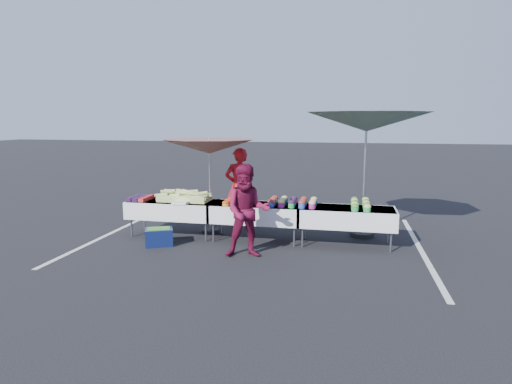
% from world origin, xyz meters
% --- Properties ---
extents(ground, '(80.00, 80.00, 0.00)m').
position_xyz_m(ground, '(0.00, 0.00, 0.00)').
color(ground, black).
extents(stripe_left, '(0.10, 5.00, 0.00)m').
position_xyz_m(stripe_left, '(-3.20, 0.00, 0.00)').
color(stripe_left, silver).
rests_on(stripe_left, ground).
extents(stripe_right, '(0.10, 5.00, 0.00)m').
position_xyz_m(stripe_right, '(3.20, 0.00, 0.00)').
color(stripe_right, silver).
rests_on(stripe_right, ground).
extents(table_left, '(1.86, 0.81, 0.75)m').
position_xyz_m(table_left, '(-1.80, 0.00, 0.58)').
color(table_left, white).
rests_on(table_left, ground).
extents(table_center, '(1.86, 0.81, 0.75)m').
position_xyz_m(table_center, '(0.00, 0.00, 0.58)').
color(table_center, white).
rests_on(table_center, ground).
extents(table_right, '(1.86, 0.81, 0.75)m').
position_xyz_m(table_right, '(1.80, 0.00, 0.58)').
color(table_right, white).
rests_on(table_right, ground).
extents(berry_punnets, '(0.40, 0.54, 0.08)m').
position_xyz_m(berry_punnets, '(-2.51, -0.06, 0.79)').
color(berry_punnets, black).
rests_on(berry_punnets, table_left).
extents(corn_pile, '(1.16, 0.57, 0.26)m').
position_xyz_m(corn_pile, '(-1.55, 0.04, 0.84)').
color(corn_pile, '#B6C364').
rests_on(corn_pile, table_left).
extents(plastic_bags, '(0.30, 0.25, 0.05)m').
position_xyz_m(plastic_bags, '(-1.50, -0.30, 0.78)').
color(plastic_bags, white).
rests_on(plastic_bags, table_left).
extents(carrot_bowls, '(0.55, 0.69, 0.11)m').
position_xyz_m(carrot_bowls, '(-0.35, -0.01, 0.80)').
color(carrot_bowls, orange).
rests_on(carrot_bowls, table_center).
extents(potato_cups, '(0.94, 0.58, 0.16)m').
position_xyz_m(potato_cups, '(0.75, 0.00, 0.83)').
color(potato_cups, '#254CB0').
rests_on(potato_cups, table_right).
extents(bean_baskets, '(0.36, 0.86, 0.15)m').
position_xyz_m(bean_baskets, '(2.06, 0.08, 0.82)').
color(bean_baskets, green).
rests_on(bean_baskets, table_right).
extents(vendor, '(0.77, 0.65, 1.81)m').
position_xyz_m(vendor, '(-0.64, 1.15, 0.91)').
color(vendor, red).
rests_on(vendor, ground).
extents(customer, '(0.94, 0.81, 1.67)m').
position_xyz_m(customer, '(0.07, -1.08, 0.83)').
color(customer, maroon).
rests_on(customer, ground).
extents(umbrella_left, '(2.28, 2.28, 2.05)m').
position_xyz_m(umbrella_left, '(-1.10, 0.40, 1.86)').
color(umbrella_left, black).
rests_on(umbrella_left, ground).
extents(umbrella_right, '(3.22, 3.22, 2.62)m').
position_xyz_m(umbrella_right, '(2.14, 0.76, 2.37)').
color(umbrella_right, black).
rests_on(umbrella_right, ground).
extents(storage_bin, '(0.63, 0.56, 0.34)m').
position_xyz_m(storage_bin, '(-1.79, -0.75, 0.18)').
color(storage_bin, '#0D1945').
rests_on(storage_bin, ground).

